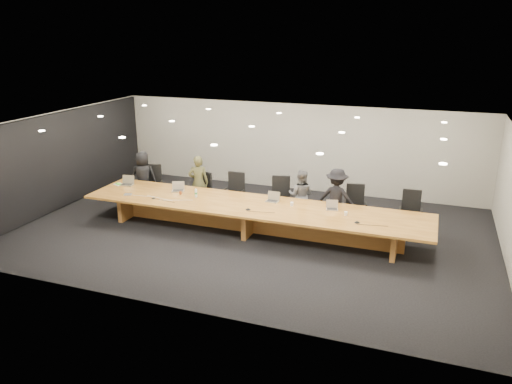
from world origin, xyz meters
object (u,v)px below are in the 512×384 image
av_box (128,195)px  mic_left (153,198)px  person_a (143,177)px  mic_right (357,222)px  chair_right (355,206)px  paper_cup_near (292,204)px  chair_mid_right (280,198)px  person_d (336,198)px  laptop_a (126,181)px  laptop_b (178,187)px  chair_far_left (152,184)px  chair_mid_left (233,193)px  laptop_d (272,197)px  person_c (301,195)px  person_b (198,183)px  chair_left (201,190)px  water_bottle (196,193)px  paper_cup_far (346,214)px  chair_far_right (411,212)px  amber_mug (180,193)px  laptop_e (332,205)px  mic_center (248,209)px  conference_table (252,213)px

av_box → mic_left: (0.81, -0.02, -0.00)m
person_a → mic_right: person_a is taller
chair_right → paper_cup_near: 1.80m
chair_mid_right → person_d: bearing=-15.7°
laptop_a → laptop_b: laptop_a is taller
laptop_b → paper_cup_near: laptop_b is taller
laptop_b → chair_far_left: bearing=126.6°
chair_mid_left → laptop_d: size_ratio=3.62×
person_c → person_d: 1.00m
person_b → person_c: (3.03, 0.12, -0.09)m
chair_mid_left → laptop_d: 1.64m
chair_left → person_d: 4.01m
chair_left → person_b: size_ratio=0.67×
chair_mid_left → water_bottle: 1.30m
person_a → person_b: size_ratio=0.98×
chair_mid_right → person_a: size_ratio=0.76×
paper_cup_far → person_d: bearing=112.2°
person_b → paper_cup_near: 3.18m
chair_far_right → chair_left: bearing=177.2°
laptop_d → person_b: bearing=166.7°
chair_left → person_c: 3.01m
person_a → paper_cup_far: size_ratio=16.74×
chair_mid_left → av_box: 2.91m
chair_mid_left → amber_mug: chair_mid_left is taller
chair_far_right → water_bottle: (-5.46, -1.29, 0.30)m
water_bottle → mic_left: water_bottle is taller
laptop_d → laptop_e: size_ratio=1.11×
chair_far_left → water_bottle: (2.02, -1.10, 0.28)m
chair_right → laptop_a: size_ratio=3.27×
person_b → laptop_b: bearing=51.6°
person_b → water_bottle: size_ratio=7.37×
chair_left → mic_left: (-0.57, -1.67, 0.23)m
chair_left → mic_left: bearing=-91.9°
mic_left → person_d: bearing=19.1°
laptop_e → mic_left: laptop_e is taller
chair_mid_left → av_box: (-2.43, -1.59, 0.18)m
person_a → laptop_b: 1.80m
person_c → laptop_b: 3.40m
amber_mug → person_c: bearing=19.9°
person_c → laptop_e: 1.40m
chair_right → paper_cup_far: 1.28m
person_c → av_box: 4.70m
chair_far_right → laptop_a: 7.89m
chair_far_left → laptop_e: size_ratio=3.97×
av_box → mic_center: size_ratio=1.45×
chair_far_right → laptop_e: 2.12m
chair_mid_left → conference_table: bearing=-49.4°
mic_right → chair_far_left: bearing=166.7°
laptop_d → paper_cup_near: bearing=-11.1°
chair_left → paper_cup_near: bearing=-0.7°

